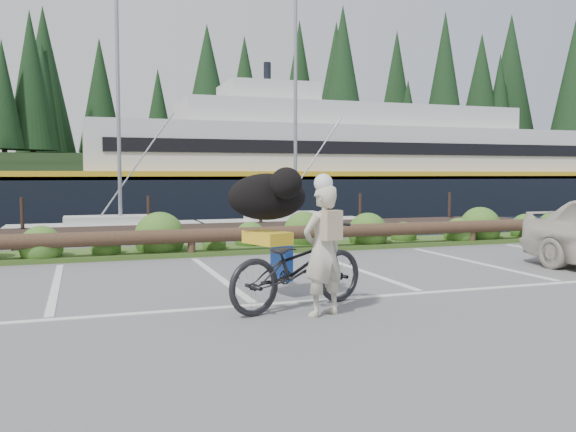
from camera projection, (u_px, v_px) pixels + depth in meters
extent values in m
plane|color=#5B5B5E|center=(248.00, 299.00, 8.55)|extent=(72.00, 72.00, 0.00)
plane|color=#1A293F|center=(107.00, 207.00, 53.96)|extent=(160.00, 160.00, 0.00)
cube|color=#3D5B21|center=(186.00, 251.00, 13.55)|extent=(34.00, 1.60, 0.10)
imported|color=black|center=(298.00, 266.00, 7.94)|extent=(2.26, 1.39, 1.12)
imported|color=beige|center=(323.00, 251.00, 7.53)|extent=(0.69, 0.56, 1.63)
ellipsoid|color=black|center=(267.00, 197.00, 8.42)|extent=(0.88, 1.24, 0.65)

